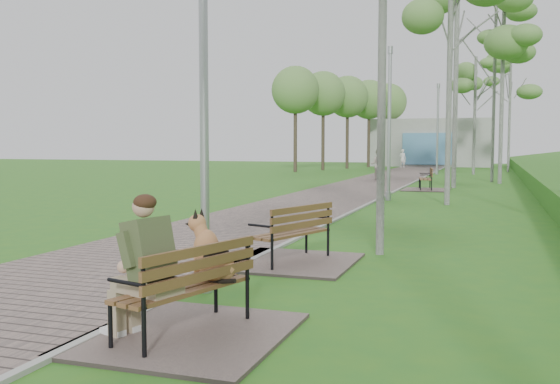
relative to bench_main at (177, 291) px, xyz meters
The scene contains 15 objects.
ground 1.38m from the bench_main, 123.74° to the right, with size 120.00×120.00×0.00m, color #2C6C22.
walkway 20.57m from the bench_main, 96.91° to the left, with size 3.50×67.00×0.04m, color #61534F.
kerb 20.43m from the bench_main, 92.03° to the left, with size 0.10×67.00×0.05m, color #999993.
building_north 49.96m from the bench_main, 92.55° to the left, with size 10.00×5.20×4.00m.
bench_main is the anchor object (origin of this frame).
bench_second 3.93m from the bench_main, 91.50° to the left, with size 1.88×2.09×1.15m.
bench_third 20.55m from the bench_main, 89.12° to the left, with size 1.84×2.05×1.13m.
lamp_post_near 2.57m from the bench_main, 106.96° to the left, with size 0.19×0.19×4.83m.
lamp_post_second 15.54m from the bench_main, 91.41° to the left, with size 0.20×0.20×5.06m.
lamp_post_third 34.36m from the bench_main, 90.59° to the left, with size 0.22×0.22×5.58m.
pedestrian_near 44.59m from the bench_main, 94.92° to the left, with size 0.54×0.36×1.49m, color white.
pedestrian_far 26.96m from the bench_main, 95.76° to the left, with size 0.81×0.63×1.66m, color #A0968C.
birch_far_b 27.03m from the bench_main, 82.93° to the left, with size 2.92×2.92×8.94m.
birch_distant_a 35.61m from the bench_main, 87.09° to the left, with size 2.48×2.48×7.51m.
birch_distant_b 40.11m from the bench_main, 84.34° to the left, with size 2.50×2.50×8.39m.
Camera 1 is at (3.57, -4.19, 1.86)m, focal length 40.00 mm.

